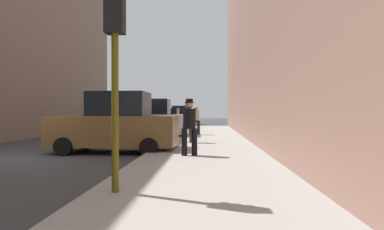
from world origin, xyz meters
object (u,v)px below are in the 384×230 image
parked_black_suv (180,116)px  pedestrian_in_tan_coat (196,119)px  parked_white_van (149,120)px  parked_red_hatchback (164,120)px  fire_hydrant (170,135)px  parked_gray_coupe (173,119)px  pedestrian_with_beanie (188,120)px  pedestrian_with_fedora (189,124)px  traffic_light (115,39)px  parked_bronze_suv (116,125)px

parked_black_suv → pedestrian_in_tan_coat: bearing=-81.5°
parked_white_van → parked_black_suv: bearing=90.0°
parked_white_van → parked_red_hatchback: bearing=90.0°
pedestrian_in_tan_coat → fire_hydrant: bearing=-100.1°
parked_gray_coupe → fire_hydrant: 16.48m
parked_gray_coupe → parked_black_suv: (-0.00, 6.73, 0.18)m
pedestrian_with_beanie → pedestrian_with_fedora: (0.31, -3.98, 0.00)m
pedestrian_in_tan_coat → traffic_light: bearing=-93.8°
pedestrian_in_tan_coat → pedestrian_with_beanie: 4.61m
parked_gray_coupe → parked_black_suv: parked_black_suv is taller
pedestrian_in_tan_coat → pedestrian_with_fedora: bearing=-89.0°
fire_hydrant → parked_gray_coupe: bearing=96.3°
traffic_light → pedestrian_with_beanie: (0.68, 8.30, -1.62)m
fire_hydrant → pedestrian_with_fedora: size_ratio=0.40×
pedestrian_in_tan_coat → parked_bronze_suv: bearing=-111.2°
parked_gray_coupe → pedestrian_with_beanie: 16.11m
parked_gray_coupe → pedestrian_in_tan_coat: bearing=-76.5°
pedestrian_with_beanie → pedestrian_with_fedora: 3.99m
parked_black_suv → pedestrian_with_fedora: size_ratio=2.60×
parked_red_hatchback → parked_black_suv: size_ratio=0.92×
parked_bronze_suv → fire_hydrant: size_ratio=6.57×
parked_black_suv → pedestrian_in_tan_coat: 18.23m
parked_black_suv → traffic_light: traffic_light is taller
parked_white_van → pedestrian_with_beanie: 4.55m
traffic_light → parked_gray_coupe: bearing=94.4°
parked_red_hatchback → parked_black_suv: (-0.00, 12.70, 0.18)m
parked_gray_coupe → pedestrian_with_beanie: pedestrian_with_beanie is taller
parked_bronze_suv → pedestrian_with_beanie: parked_bronze_suv is taller
parked_black_suv → fire_hydrant: bearing=-85.5°
parked_bronze_suv → traffic_light: (1.85, -5.92, 1.73)m
pedestrian_with_fedora → traffic_light: bearing=-103.0°
parked_white_van → parked_red_hatchback: (0.00, 6.15, -0.18)m
parked_gray_coupe → pedestrian_with_beanie: size_ratio=2.40×
pedestrian_with_fedora → parked_white_van: bearing=110.2°
parked_white_van → parked_gray_coupe: (0.00, 12.12, -0.18)m
pedestrian_with_fedora → parked_black_suv: bearing=96.1°
traffic_light → pedestrian_with_fedora: (1.00, 4.32, -1.62)m
fire_hydrant → traffic_light: traffic_light is taller
parked_gray_coupe → pedestrian_in_tan_coat: pedestrian_in_tan_coat is taller
parked_bronze_suv → parked_white_van: 6.16m
parked_gray_coupe → traffic_light: 24.35m
parked_gray_coupe → fire_hydrant: bearing=-83.7°
parked_bronze_suv → pedestrian_in_tan_coat: parked_bronze_suv is taller
pedestrian_with_fedora → fire_hydrant: bearing=106.6°
parked_gray_coupe → pedestrian_with_beanie: bearing=-80.9°
parked_gray_coupe → pedestrian_with_beanie: (2.54, -15.90, 0.29)m
parked_red_hatchback → fire_hydrant: size_ratio=6.06×
parked_bronze_suv → parked_black_suv: bearing=90.0°
parked_white_van → fire_hydrant: size_ratio=6.55×
parked_white_van → parked_gray_coupe: size_ratio=1.08×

